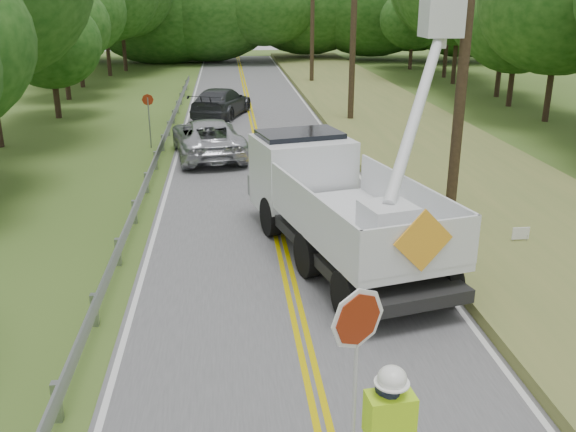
{
  "coord_description": "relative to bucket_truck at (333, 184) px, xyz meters",
  "views": [
    {
      "loc": [
        -1.32,
        -7.44,
        6.32
      ],
      "look_at": [
        0.0,
        6.0,
        1.5
      ],
      "focal_mm": 38.82,
      "sensor_mm": 36.0,
      "label": 1
    }
  ],
  "objects": [
    {
      "name": "utility_poles",
      "position": [
        3.64,
        9.12,
        3.6
      ],
      "size": [
        1.6,
        43.3,
        10.0
      ],
      "color": "black",
      "rests_on": "ground"
    },
    {
      "name": "treeline_left",
      "position": [
        -12.02,
        22.54,
        4.25
      ],
      "size": [
        10.42,
        56.08,
        11.02
      ],
      "color": "#332319",
      "rests_on": "ground"
    },
    {
      "name": "suv_silver",
      "position": [
        -3.5,
        9.88,
        -0.87
      ],
      "size": [
        3.38,
        5.92,
        1.56
      ],
      "primitive_type": "imported",
      "rotation": [
        0.0,
        0.0,
        3.29
      ],
      "color": "#B5B6BC",
      "rests_on": "road"
    },
    {
      "name": "road",
      "position": [
        -1.36,
        6.1,
        -1.65
      ],
      "size": [
        7.2,
        96.0,
        0.03
      ],
      "color": "#545457",
      "rests_on": "ground"
    },
    {
      "name": "suv_darkgrey",
      "position": [
        -2.99,
        18.72,
        -0.87
      ],
      "size": [
        3.73,
        5.77,
        1.56
      ],
      "primitive_type": "imported",
      "rotation": [
        0.0,
        0.0,
        2.83
      ],
      "color": "#33353A",
      "rests_on": "road"
    },
    {
      "name": "bucket_truck",
      "position": [
        0.0,
        0.0,
        0.0
      ],
      "size": [
        5.52,
        8.07,
        7.4
      ],
      "color": "black",
      "rests_on": "road"
    },
    {
      "name": "guardrail",
      "position": [
        -5.38,
        7.01,
        -1.11
      ],
      "size": [
        0.18,
        48.0,
        0.77
      ],
      "color": "gray",
      "rests_on": "ground"
    },
    {
      "name": "treeline_horizon",
      "position": [
        -0.99,
        48.44,
        3.84
      ],
      "size": [
        56.0,
        14.09,
        11.53
      ],
      "color": "#13400E",
      "rests_on": "ground"
    },
    {
      "name": "tall_grass_verge",
      "position": [
        5.74,
        6.1,
        -1.51
      ],
      "size": [
        7.0,
        96.0,
        0.3
      ],
      "primitive_type": "cube",
      "color": "olive",
      "rests_on": "ground"
    },
    {
      "name": "yard_sign",
      "position": [
        4.76,
        -1.03,
        -1.19
      ],
      "size": [
        0.46,
        0.04,
        0.67
      ],
      "color": "white",
      "rests_on": "ground"
    },
    {
      "name": "stop_sign_permanent",
      "position": [
        -6.03,
        11.72,
        -0.13
      ],
      "size": [
        0.5,
        0.06,
        2.34
      ],
      "color": "gray",
      "rests_on": "ground"
    }
  ]
}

